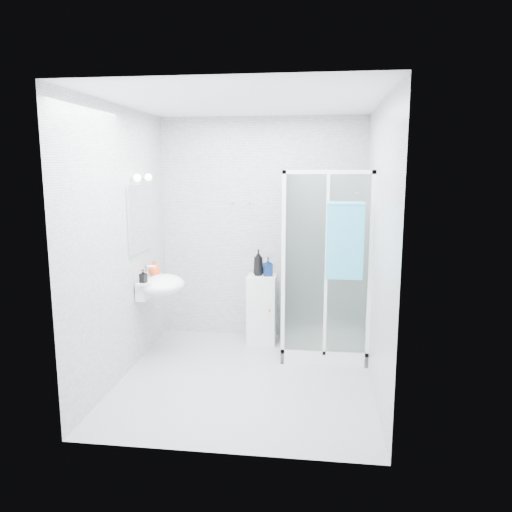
# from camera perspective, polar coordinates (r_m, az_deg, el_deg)

# --- Properties ---
(room) EXTENTS (2.40, 2.60, 2.60)m
(room) POSITION_cam_1_polar(r_m,az_deg,el_deg) (4.62, -1.17, 1.09)
(room) COLOR silver
(room) RESTS_ON ground
(shower_enclosure) EXTENTS (0.90, 0.95, 2.00)m
(shower_enclosure) POSITION_cam_1_polar(r_m,az_deg,el_deg) (5.51, 7.00, -6.59)
(shower_enclosure) COLOR white
(shower_enclosure) RESTS_ON ground
(wall_basin) EXTENTS (0.46, 0.56, 0.35)m
(wall_basin) POSITION_cam_1_polar(r_m,az_deg,el_deg) (5.38, -10.88, -3.27)
(wall_basin) COLOR white
(wall_basin) RESTS_ON ground
(mirror) EXTENTS (0.02, 0.60, 0.70)m
(mirror) POSITION_cam_1_polar(r_m,az_deg,el_deg) (5.33, -13.17, 4.20)
(mirror) COLOR white
(mirror) RESTS_ON room
(vanity_lights) EXTENTS (0.10, 0.40, 0.08)m
(vanity_lights) POSITION_cam_1_polar(r_m,az_deg,el_deg) (5.29, -12.85, 8.73)
(vanity_lights) COLOR silver
(vanity_lights) RESTS_ON room
(wall_hooks) EXTENTS (0.23, 0.06, 0.03)m
(wall_hooks) POSITION_cam_1_polar(r_m,az_deg,el_deg) (5.86, -1.78, 6.15)
(wall_hooks) COLOR silver
(wall_hooks) RESTS_ON room
(storage_cabinet) EXTENTS (0.33, 0.35, 0.79)m
(storage_cabinet) POSITION_cam_1_polar(r_m,az_deg,el_deg) (5.83, 0.67, -6.09)
(storage_cabinet) COLOR white
(storage_cabinet) RESTS_ON ground
(hand_towel) EXTENTS (0.36, 0.05, 0.77)m
(hand_towel) POSITION_cam_1_polar(r_m,az_deg,el_deg) (4.94, 10.15, 1.92)
(hand_towel) COLOR #35A7CB
(hand_towel) RESTS_ON shower_enclosure
(shampoo_bottle_a) EXTENTS (0.13, 0.13, 0.30)m
(shampoo_bottle_a) POSITION_cam_1_polar(r_m,az_deg,el_deg) (5.73, 0.27, -0.74)
(shampoo_bottle_a) COLOR black
(shampoo_bottle_a) RESTS_ON storage_cabinet
(shampoo_bottle_b) EXTENTS (0.12, 0.12, 0.22)m
(shampoo_bottle_b) POSITION_cam_1_polar(r_m,az_deg,el_deg) (5.71, 1.38, -1.22)
(shampoo_bottle_b) COLOR navy
(shampoo_bottle_b) RESTS_ON storage_cabinet
(soap_dispenser_orange) EXTENTS (0.16, 0.16, 0.17)m
(soap_dispenser_orange) POSITION_cam_1_polar(r_m,az_deg,el_deg) (5.51, -11.53, -1.35)
(soap_dispenser_orange) COLOR #E7491B
(soap_dispenser_orange) RESTS_ON wall_basin
(soap_dispenser_black) EXTENTS (0.08, 0.08, 0.14)m
(soap_dispenser_black) POSITION_cam_1_polar(r_m,az_deg,el_deg) (5.21, -12.77, -2.25)
(soap_dispenser_black) COLOR black
(soap_dispenser_black) RESTS_ON wall_basin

